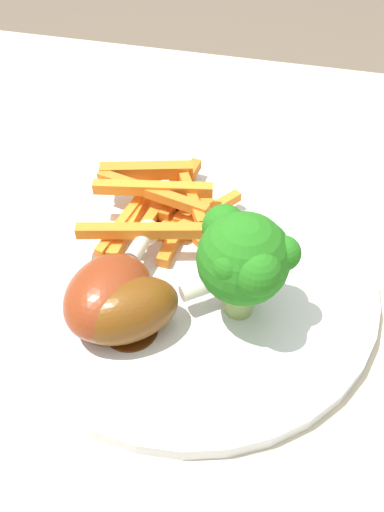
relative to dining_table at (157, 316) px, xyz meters
name	(u,v)px	position (x,y,z in m)	size (l,w,h in m)	color
dining_table	(157,316)	(0.00, 0.00, 0.00)	(1.24, 0.69, 0.72)	beige
dinner_plate	(192,279)	(0.05, -0.04, 0.11)	(0.28, 0.28, 0.01)	silver
broccoli_floret_front	(247,264)	(0.09, -0.06, 0.16)	(0.05, 0.05, 0.07)	#73B460
broccoli_floret_middle	(245,258)	(0.09, -0.07, 0.17)	(0.07, 0.07, 0.08)	#8CAE5B
carrot_fries_pile	(167,208)	(0.01, 0.01, 0.14)	(0.14, 0.13, 0.04)	orange
chicken_drumstick_near	(108,292)	(0.00, -0.09, 0.14)	(0.07, 0.12, 0.04)	#601E0E
chicken_drumstick_far	(136,308)	(0.02, -0.10, 0.14)	(0.11, 0.10, 0.04)	#4C240A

